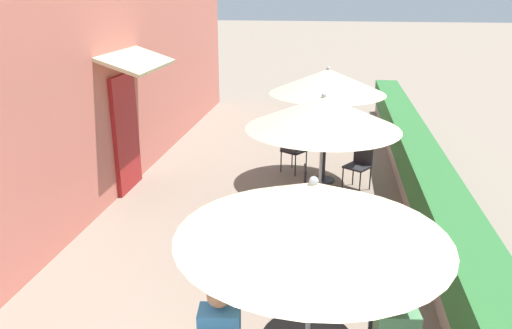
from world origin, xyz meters
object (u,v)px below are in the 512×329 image
object	(u,v)px
patio_umbrella_near	(313,210)
patio_umbrella_mid	(323,113)
patio_table_mid	(319,206)
patio_table_far	(324,154)
cafe_chair_far_right	(360,162)
cafe_chair_mid_left	(312,189)
coffee_cup_mid	(310,190)
cafe_chair_far_left	(292,148)
cafe_chair_mid_right	(328,231)
patio_umbrella_far	(328,81)

from	to	relation	value
patio_umbrella_near	patio_umbrella_mid	world-z (taller)	same
patio_table_mid	patio_table_far	bearing A→B (deg)	89.66
cafe_chair_far_right	cafe_chair_mid_left	bearing A→B (deg)	93.47
patio_umbrella_mid	coffee_cup_mid	distance (m)	1.13
patio_umbrella_near	patio_table_far	size ratio (longest dim) A/B	2.85
patio_umbrella_mid	patio_table_mid	bearing A→B (deg)	0.00
cafe_chair_far_left	patio_umbrella_mid	bearing A→B (deg)	-44.18
cafe_chair_far_right	cafe_chair_mid_right	bearing A→B (deg)	112.60
patio_umbrella_mid	patio_umbrella_far	bearing A→B (deg)	89.66
patio_table_mid	cafe_chair_far_left	size ratio (longest dim) A/B	0.88
patio_table_mid	cafe_chair_mid_left	distance (m)	0.73
coffee_cup_mid	patio_table_far	xyz separation A→B (m)	(0.15, 2.49, -0.25)
cafe_chair_far_right	patio_table_far	bearing A→B (deg)	6.03
patio_umbrella_mid	cafe_chair_mid_right	distance (m)	1.58
patio_umbrella_mid	patio_table_far	distance (m)	2.82
cafe_chair_far_right	patio_umbrella_far	bearing A→B (deg)	6.03
patio_umbrella_near	patio_table_far	world-z (taller)	patio_umbrella_near
patio_umbrella_near	cafe_chair_mid_left	distance (m)	4.14
patio_table_far	cafe_chair_far_right	distance (m)	0.73
coffee_cup_mid	cafe_chair_far_right	xyz separation A→B (m)	(0.80, 2.16, -0.28)
patio_umbrella_near	cafe_chair_far_right	distance (m)	5.53
patio_umbrella_near	patio_table_far	bearing A→B (deg)	89.95
patio_umbrella_far	patio_umbrella_mid	bearing A→B (deg)	-90.34
patio_umbrella_near	cafe_chair_mid_left	bearing A→B (deg)	92.20
patio_umbrella_mid	cafe_chair_far_right	bearing A→B (deg)	72.72
cafe_chair_far_right	coffee_cup_mid	bearing A→B (deg)	102.76
coffee_cup_mid	patio_table_mid	bearing A→B (deg)	12.12
patio_umbrella_mid	cafe_chair_far_right	world-z (taller)	patio_umbrella_mid
patio_table_far	cafe_chair_far_right	size ratio (longest dim) A/B	0.88
patio_table_mid	cafe_chair_mid_right	size ratio (longest dim) A/B	0.88
cafe_chair_mid_left	patio_table_far	world-z (taller)	cafe_chair_mid_left
patio_umbrella_near	patio_umbrella_far	distance (m)	5.65
patio_table_mid	patio_umbrella_far	size ratio (longest dim) A/B	0.35
patio_umbrella_near	cafe_chair_mid_right	bearing A→B (deg)	86.98
cafe_chair_far_left	cafe_chair_mid_left	bearing A→B (deg)	-43.60
patio_umbrella_near	patio_table_mid	distance (m)	3.47
patio_table_far	patio_umbrella_far	size ratio (longest dim) A/B	0.35
patio_umbrella_near	coffee_cup_mid	xyz separation A→B (m)	(-0.14, 3.16, -1.12)
cafe_chair_mid_left	cafe_chair_far_right	world-z (taller)	same
cafe_chair_mid_right	cafe_chair_far_right	bearing A→B (deg)	-15.48
cafe_chair_mid_left	coffee_cup_mid	bearing A→B (deg)	-4.59
patio_umbrella_far	cafe_chair_far_right	size ratio (longest dim) A/B	2.51
patio_umbrella_near	patio_table_far	xyz separation A→B (m)	(0.00, 5.65, -1.37)
patio_umbrella_near	cafe_chair_mid_right	size ratio (longest dim) A/B	2.51
cafe_chair_mid_left	cafe_chair_mid_right	bearing A→B (deg)	6.03
cafe_chair_mid_right	patio_table_far	size ratio (longest dim) A/B	1.13
patio_table_far	patio_umbrella_far	xyz separation A→B (m)	(0.00, 0.00, 1.37)
patio_table_mid	patio_table_far	size ratio (longest dim) A/B	1.00
coffee_cup_mid	patio_umbrella_far	size ratio (longest dim) A/B	0.04
cafe_chair_mid_left	patio_table_far	size ratio (longest dim) A/B	1.13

